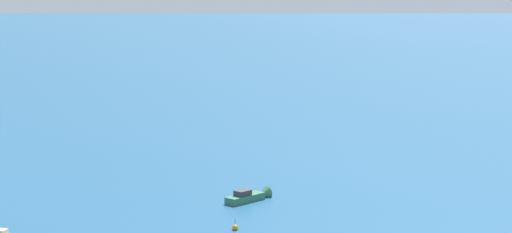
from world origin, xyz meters
name	(u,v)px	position (x,y,z in m)	size (l,w,h in m)	color
motorboat_trailing	(250,196)	(-4.80, 38.92, 0.86)	(8.91, 10.37, 3.17)	#33704C
marker_buoy	(235,228)	(-5.27, 16.16, 0.39)	(1.10, 1.10, 2.10)	orange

